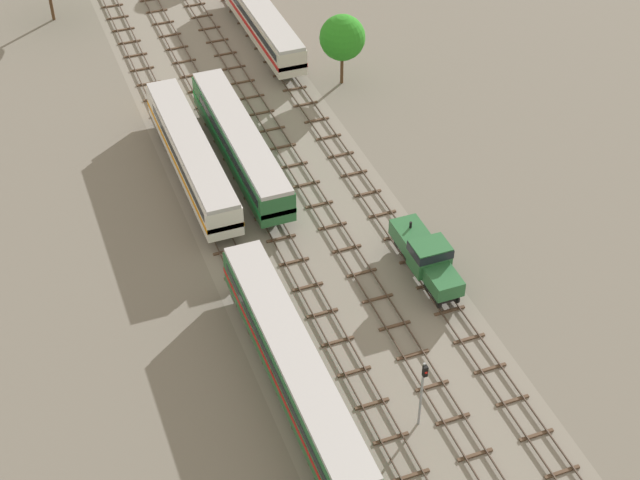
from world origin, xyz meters
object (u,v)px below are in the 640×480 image
Objects in this scene: shunter_loco_centre_near at (427,256)px; signal_post_nearest at (423,387)px; diesel_railcar_centre_far at (261,19)px; passenger_coach_far_left_nearest at (294,365)px; diesel_railcar_far_left_mid at (191,154)px; diesel_railcar_left_midfar at (240,142)px.

signal_post_nearest is at bearing -117.23° from shunter_loco_centre_near.
signal_post_nearest is (-6.48, -51.84, 0.91)m from diesel_railcar_centre_far.
diesel_railcar_centre_far is 52.25m from signal_post_nearest.
diesel_railcar_centre_far is (12.95, 46.56, -0.02)m from passenger_coach_far_left_nearest.
shunter_loco_centre_near is at bearing -90.00° from diesel_railcar_centre_far.
shunter_loco_centre_near is 22.26m from diesel_railcar_far_left_mid.
signal_post_nearest is at bearing -86.00° from diesel_railcar_left_midfar.
diesel_railcar_far_left_mid and diesel_railcar_centre_far have the same top height.
diesel_railcar_left_midfar is (4.32, 0.23, 0.00)m from diesel_railcar_far_left_mid.
passenger_coach_far_left_nearest is 25.40m from diesel_railcar_far_left_mid.
passenger_coach_far_left_nearest reaches higher than shunter_loco_centre_near.
shunter_loco_centre_near is 0.41× the size of diesel_railcar_left_midfar.
diesel_railcar_left_midfar is at bearing 2.99° from diesel_railcar_far_left_mid.
shunter_loco_centre_near is 0.41× the size of diesel_railcar_centre_far.
diesel_railcar_centre_far is at bearing 90.00° from shunter_loco_centre_near.
signal_post_nearest reaches higher than shunter_loco_centre_near.
passenger_coach_far_left_nearest and diesel_railcar_far_left_mid have the same top height.
passenger_coach_far_left_nearest is at bearing -105.55° from diesel_railcar_centre_far.
signal_post_nearest is (-6.48, -12.59, 1.49)m from shunter_loco_centre_near.
passenger_coach_far_left_nearest is at bearing 140.79° from signal_post_nearest.
diesel_railcar_far_left_mid reaches higher than shunter_loco_centre_near.
passenger_coach_far_left_nearest is 1.07× the size of diesel_railcar_far_left_mid.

